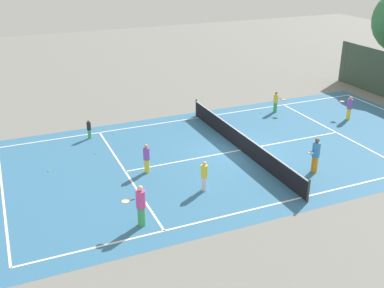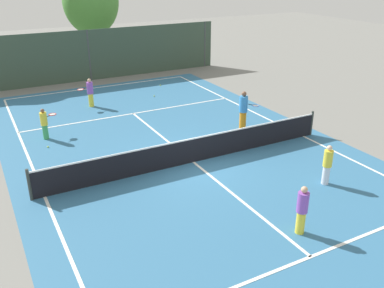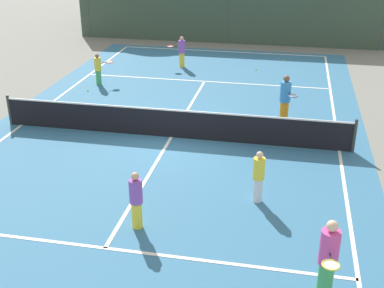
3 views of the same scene
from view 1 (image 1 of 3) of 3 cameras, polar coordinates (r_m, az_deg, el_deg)
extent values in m
plane|color=slate|center=(24.91, 6.03, -0.77)|extent=(80.00, 80.00, 0.00)
cube|color=teal|center=(24.90, 6.03, -0.77)|extent=(13.00, 25.00, 0.00)
cube|color=white|center=(29.44, 0.85, 3.29)|extent=(0.10, 24.00, 0.01)
cube|color=white|center=(20.83, 13.40, -6.47)|extent=(0.10, 24.00, 0.01)
cube|color=white|center=(22.17, -22.38, -5.77)|extent=(11.00, 0.10, 0.01)
cube|color=white|center=(22.71, -8.26, -3.39)|extent=(11.00, 0.10, 0.01)
cube|color=white|center=(28.40, 17.41, 1.38)|extent=(11.00, 0.10, 0.01)
cube|color=white|center=(24.90, 6.03, -0.76)|extent=(0.10, 12.80, 0.01)
cylinder|color=#333833|center=(29.60, 0.54, 4.52)|extent=(0.10, 0.10, 1.10)
cylinder|color=#333833|center=(20.30, 14.21, -5.64)|extent=(0.10, 0.10, 1.10)
cube|color=black|center=(24.71, 6.08, 0.23)|extent=(11.80, 0.03, 0.95)
cube|color=white|center=(24.52, 6.13, 1.31)|extent=(11.80, 0.04, 0.05)
cylinder|color=#3F4447|center=(38.87, 18.40, 9.58)|extent=(0.12, 0.12, 3.20)
cylinder|color=#3FA559|center=(30.85, 10.25, 4.48)|extent=(0.23, 0.23, 0.64)
cylinder|color=yellow|center=(30.66, 10.33, 5.54)|extent=(0.29, 0.29, 0.56)
sphere|color=brown|center=(30.56, 10.38, 6.19)|extent=(0.17, 0.17, 0.17)
cylinder|color=black|center=(30.57, 10.86, 5.50)|extent=(0.18, 0.14, 0.03)
torus|color=red|center=(30.49, 11.30, 5.42)|extent=(0.46, 0.46, 0.03)
cylinder|color=silver|center=(30.49, 11.30, 5.42)|extent=(0.39, 0.39, 0.00)
cylinder|color=#3FA559|center=(18.35, -6.26, -8.85)|extent=(0.30, 0.30, 0.82)
cylinder|color=#D14799|center=(17.95, -6.37, -6.78)|extent=(0.38, 0.38, 0.72)
sphere|color=beige|center=(17.72, -6.44, -5.46)|extent=(0.22, 0.22, 0.22)
cylinder|color=black|center=(17.86, -7.42, -6.88)|extent=(0.03, 0.20, 0.03)
torus|color=yellow|center=(17.81, -8.20, -7.02)|extent=(0.33, 0.33, 0.03)
cylinder|color=silver|center=(17.81, -8.20, -7.02)|extent=(0.28, 0.28, 0.00)
cylinder|color=silver|center=(20.71, 1.50, -4.92)|extent=(0.24, 0.24, 0.67)
cylinder|color=yellow|center=(20.42, 1.52, -3.37)|extent=(0.31, 0.31, 0.58)
sphere|color=beige|center=(20.25, 1.53, -2.40)|extent=(0.18, 0.18, 0.18)
cylinder|color=yellow|center=(22.39, -5.60, -2.69)|extent=(0.25, 0.25, 0.69)
cylinder|color=purple|center=(22.12, -5.66, -1.19)|extent=(0.32, 0.32, 0.60)
sphere|color=tan|center=(21.95, -5.70, -0.26)|extent=(0.19, 0.19, 0.19)
cylinder|color=yellow|center=(30.71, 18.79, 3.55)|extent=(0.26, 0.26, 0.70)
cylinder|color=purple|center=(30.51, 18.95, 4.71)|extent=(0.32, 0.32, 0.61)
sphere|color=tan|center=(30.39, 19.05, 5.42)|extent=(0.19, 0.19, 0.19)
cylinder|color=black|center=(30.64, 18.46, 4.91)|extent=(0.20, 0.09, 0.03)
torus|color=red|center=(30.76, 18.07, 5.03)|extent=(0.42, 0.42, 0.03)
cylinder|color=silver|center=(30.76, 18.07, 5.03)|extent=(0.35, 0.35, 0.00)
cylinder|color=orange|center=(23.06, 14.91, -2.42)|extent=(0.30, 0.30, 0.83)
cylinder|color=#388CD8|center=(22.74, 15.11, -0.66)|extent=(0.38, 0.38, 0.73)
sphere|color=brown|center=(22.55, 15.24, 0.44)|extent=(0.22, 0.22, 0.22)
cylinder|color=black|center=(22.44, 14.76, -0.85)|extent=(0.12, 0.19, 0.03)
torus|color=blue|center=(22.22, 14.49, -1.06)|extent=(0.45, 0.45, 0.03)
cylinder|color=silver|center=(22.22, 14.49, -1.06)|extent=(0.37, 0.37, 0.00)
cylinder|color=#3FA559|center=(26.82, -12.55, 1.20)|extent=(0.19, 0.19, 0.52)
cylinder|color=#232328|center=(26.65, -12.64, 2.16)|extent=(0.24, 0.24, 0.45)
sphere|color=brown|center=(26.54, -12.70, 2.76)|extent=(0.14, 0.14, 0.14)
sphere|color=#CCE533|center=(24.20, 10.34, -1.71)|extent=(0.07, 0.07, 0.07)
sphere|color=#CCE533|center=(23.57, -17.34, -3.17)|extent=(0.07, 0.07, 0.07)
sphere|color=#CCE533|center=(27.25, -9.69, 1.29)|extent=(0.07, 0.07, 0.07)
sphere|color=#CCE533|center=(24.87, -11.83, -1.12)|extent=(0.07, 0.07, 0.07)
sphere|color=#CCE533|center=(30.52, 8.50, 3.82)|extent=(0.07, 0.07, 0.07)
camera|label=2|loc=(26.78, -26.94, 14.20)|focal=39.23mm
camera|label=3|loc=(16.71, -36.72, 7.38)|focal=47.54mm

